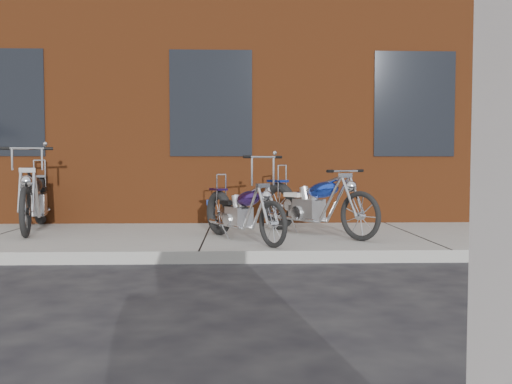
{
  "coord_description": "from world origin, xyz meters",
  "views": [
    {
      "loc": [
        0.46,
        -6.29,
        1.17
      ],
      "look_at": [
        0.7,
        0.8,
        0.8
      ],
      "focal_mm": 38.0,
      "sensor_mm": 36.0,
      "label": 1
    }
  ],
  "objects": [
    {
      "name": "chopper_purple",
      "position": [
        0.51,
        0.9,
        0.51
      ],
      "size": [
        1.08,
        1.78,
        1.12
      ],
      "rotation": [
        0.0,
        0.0,
        -1.05
      ],
      "color": "black",
      "rests_on": "sidewalk"
    },
    {
      "name": "sidewalk",
      "position": [
        0.0,
        1.5,
        0.07
      ],
      "size": [
        22.0,
        3.0,
        0.15
      ],
      "primitive_type": "cube",
      "color": "gray",
      "rests_on": "ground"
    },
    {
      "name": "chopper_blue",
      "position": [
        1.54,
        1.47,
        0.57
      ],
      "size": [
        1.51,
        1.88,
        1.0
      ],
      "rotation": [
        0.0,
        0.0,
        -0.91
      ],
      "color": "black",
      "rests_on": "sidewalk"
    },
    {
      "name": "chopper_third",
      "position": [
        -2.69,
        2.15,
        0.6
      ],
      "size": [
        0.8,
        2.44,
        1.26
      ],
      "rotation": [
        0.0,
        0.0,
        -1.34
      ],
      "color": "black",
      "rests_on": "sidewalk"
    },
    {
      "name": "building_brick",
      "position": [
        0.0,
        8.0,
        4.0
      ],
      "size": [
        22.0,
        10.0,
        8.0
      ],
      "primitive_type": "cube",
      "color": "maroon",
      "rests_on": "ground"
    },
    {
      "name": "ground",
      "position": [
        0.0,
        0.0,
        0.0
      ],
      "size": [
        120.0,
        120.0,
        0.0
      ],
      "primitive_type": "plane",
      "color": "black",
      "rests_on": "ground"
    }
  ]
}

